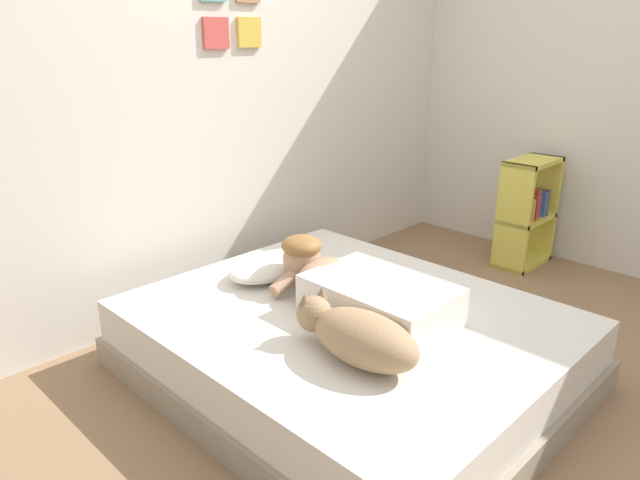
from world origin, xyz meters
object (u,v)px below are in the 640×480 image
cell_phone (366,333)px  bookshelf (527,211)px  coffee_cup (312,270)px  pillow (272,266)px  person_lying (356,288)px  dog (358,335)px  bed (348,344)px

cell_phone → bookshelf: bookshelf is taller
coffee_cup → bookshelf: bearing=-10.3°
pillow → bookshelf: 1.96m
person_lying → dog: person_lying is taller
coffee_cup → bookshelf: size_ratio=0.17×
bed → bookshelf: bookshelf is taller
person_lying → coffee_cup: 0.44m
pillow → coffee_cup: (0.13, -0.16, -0.02)m
pillow → dog: 0.93m
coffee_cup → cell_phone: (-0.27, -0.60, -0.03)m
dog → coffee_cup: 0.84m
bed → person_lying: 0.28m
bed → person_lying: (0.04, -0.01, 0.28)m
person_lying → bookshelf: (1.89, 0.09, -0.06)m
bed → dog: dog is taller
pillow → person_lying: (0.01, -0.58, 0.05)m
cell_phone → pillow: bearing=79.8°
person_lying → cell_phone: (-0.15, -0.19, -0.10)m
person_lying → dog: bearing=-137.8°
pillow → coffee_cup: 0.21m
cell_phone → bookshelf: bearing=7.9°
bookshelf → cell_phone: bearing=-172.1°
cell_phone → bookshelf: (2.04, 0.28, 0.04)m
bed → pillow: bearing=87.2°
pillow → dog: dog is taller
bed → cell_phone: cell_phone is taller
dog → bookshelf: 2.25m
pillow → person_lying: bearing=-89.1°
bed → cell_phone: bearing=-119.1°
bed → pillow: (0.03, 0.57, 0.23)m
bed → pillow: pillow is taller
dog → coffee_cup: (0.45, 0.71, -0.07)m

